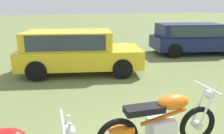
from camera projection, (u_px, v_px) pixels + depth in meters
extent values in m
cylinder|color=silver|center=(62.00, 123.00, 2.42)|extent=(0.11, 0.64, 0.03)
sphere|color=silver|center=(68.00, 131.00, 2.46)|extent=(0.18, 0.18, 0.16)
torus|color=black|center=(197.00, 125.00, 3.60)|extent=(0.66, 0.18, 0.66)
cylinder|color=silver|center=(197.00, 125.00, 3.60)|extent=(0.15, 0.12, 0.14)
cylinder|color=silver|center=(199.00, 104.00, 3.61)|extent=(0.27, 0.07, 0.73)
cylinder|color=silver|center=(206.00, 109.00, 3.44)|extent=(0.27, 0.07, 0.73)
cube|color=silver|center=(161.00, 128.00, 3.41)|extent=(0.44, 0.35, 0.32)
cylinder|color=orange|center=(163.00, 117.00, 3.36)|extent=(0.76, 0.16, 0.22)
ellipsoid|color=orange|center=(173.00, 102.00, 3.34)|extent=(0.55, 0.33, 0.24)
cube|color=black|center=(144.00, 109.00, 3.23)|extent=(0.63, 0.32, 0.10)
cube|color=orange|center=(121.00, 130.00, 3.21)|extent=(0.38, 0.23, 0.08)
cylinder|color=silver|center=(207.00, 88.00, 3.45)|extent=(0.12, 0.64, 0.03)
sphere|color=silver|center=(209.00, 94.00, 3.50)|extent=(0.18, 0.18, 0.16)
cube|color=gold|center=(81.00, 57.00, 7.50)|extent=(4.41, 2.98, 0.60)
cube|color=gold|center=(69.00, 40.00, 7.31)|extent=(3.20, 2.43, 0.60)
cube|color=#2D3842|center=(68.00, 39.00, 7.31)|extent=(2.80, 2.33, 0.48)
cylinder|color=black|center=(117.00, 57.00, 8.49)|extent=(0.68, 0.41, 0.64)
cylinder|color=black|center=(122.00, 69.00, 6.87)|extent=(0.68, 0.41, 0.64)
cylinder|color=black|center=(47.00, 58.00, 8.26)|extent=(0.68, 0.41, 0.64)
cylinder|color=black|center=(37.00, 71.00, 6.64)|extent=(0.68, 0.41, 0.64)
cube|color=#161E4C|center=(197.00, 42.00, 10.50)|extent=(4.58, 2.97, 0.60)
cube|color=#161E4C|center=(190.00, 30.00, 10.30)|extent=(3.31, 2.42, 0.60)
cube|color=#2D3842|center=(190.00, 30.00, 10.29)|extent=(2.90, 2.32, 0.48)
cylinder|color=black|center=(214.00, 43.00, 11.50)|extent=(0.68, 0.40, 0.64)
cylinder|color=black|center=(162.00, 44.00, 11.21)|extent=(0.68, 0.40, 0.64)
cylinder|color=black|center=(175.00, 51.00, 9.62)|extent=(0.68, 0.40, 0.64)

